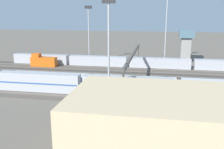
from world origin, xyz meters
TOP-DOWN VIEW (x-y plane):
  - ground_plane at (0.00, 0.00)m, footprint 400.00×400.00m
  - track_bed_0 at (0.00, -20.00)m, footprint 140.00×2.80m
  - track_bed_1 at (0.00, -15.00)m, footprint 140.00×2.80m
  - track_bed_2 at (0.00, -10.00)m, footprint 140.00×2.80m
  - track_bed_3 at (0.00, -5.00)m, footprint 140.00×2.80m
  - track_bed_4 at (0.00, 0.00)m, footprint 140.00×2.80m
  - track_bed_5 at (0.00, 5.00)m, footprint 140.00×2.80m
  - track_bed_6 at (0.00, 10.00)m, footprint 140.00×2.80m
  - track_bed_7 at (0.00, 15.00)m, footprint 140.00×2.80m
  - track_bed_8 at (0.00, 20.00)m, footprint 140.00×2.80m
  - train_on_track_6 at (-15.39, 10.00)m, footprint 95.60×3.06m
  - train_on_track_0 at (1.58, -20.00)m, footprint 95.60×3.00m
  - train_on_track_7 at (9.80, 15.00)m, footprint 47.20×3.06m
  - train_on_track_1 at (34.63, -15.00)m, footprint 10.00×3.00m
  - light_mast_0 at (18.06, -23.05)m, footprint 2.80×0.70m
  - light_mast_1 at (1.01, 23.06)m, footprint 2.80×0.70m
  - light_mast_2 at (-12.35, -23.76)m, footprint 2.80×0.70m
  - signal_gantry at (-2.08, 0.00)m, footprint 0.70×45.00m
  - maintenance_shed at (-16.54, 41.53)m, footprint 38.90×17.46m
  - control_tower at (-21.12, -33.51)m, footprint 6.00×6.00m

SIDE VIEW (x-z plane):
  - ground_plane at x=0.00m, z-range 0.00..0.00m
  - track_bed_0 at x=0.00m, z-range 0.00..0.12m
  - track_bed_1 at x=0.00m, z-range 0.00..0.12m
  - track_bed_2 at x=0.00m, z-range 0.00..0.12m
  - track_bed_3 at x=0.00m, z-range 0.00..0.12m
  - track_bed_4 at x=0.00m, z-range 0.00..0.12m
  - track_bed_5 at x=0.00m, z-range 0.00..0.12m
  - track_bed_6 at x=0.00m, z-range 0.00..0.12m
  - track_bed_7 at x=0.00m, z-range 0.00..0.12m
  - track_bed_8 at x=0.00m, z-range 0.00..0.12m
  - train_on_track_6 at x=-15.39m, z-range 0.10..3.90m
  - train_on_track_0 at x=1.58m, z-range 0.12..3.92m
  - train_on_track_1 at x=34.63m, z-range -0.34..4.66m
  - train_on_track_7 at x=9.80m, z-range 0.11..5.11m
  - maintenance_shed at x=-16.54m, z-range 0.00..9.72m
  - signal_gantry at x=-2.08m, z-range 3.40..12.20m
  - control_tower at x=-21.12m, z-range 1.14..14.71m
  - light_mast_0 at x=18.06m, z-range 3.54..26.93m
  - light_mast_1 at x=1.01m, z-range 3.57..27.64m
  - light_mast_2 at x=-12.35m, z-range 3.89..34.94m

